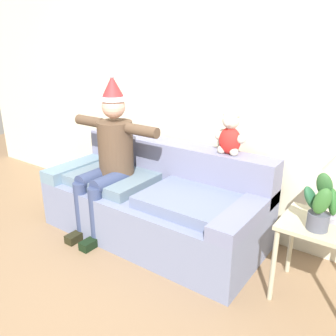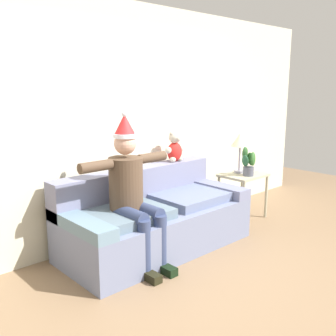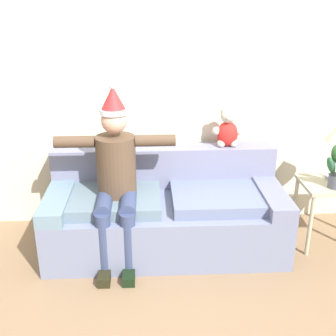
# 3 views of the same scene
# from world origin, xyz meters

# --- Properties ---
(ground_plane) EXTENTS (10.00, 10.00, 0.00)m
(ground_plane) POSITION_xyz_m (0.00, 0.00, 0.00)
(ground_plane) COLOR #82664A
(back_wall) EXTENTS (7.00, 0.10, 2.70)m
(back_wall) POSITION_xyz_m (0.00, 1.55, 1.35)
(back_wall) COLOR beige
(back_wall) RESTS_ON ground_plane
(couch) EXTENTS (2.12, 0.95, 0.86)m
(couch) POSITION_xyz_m (0.00, 1.00, 0.33)
(couch) COLOR slate
(couch) RESTS_ON ground_plane
(person_seated) EXTENTS (1.02, 0.77, 1.54)m
(person_seated) POSITION_xyz_m (-0.43, 0.83, 0.79)
(person_seated) COLOR #503B2B
(person_seated) RESTS_ON ground_plane
(teddy_bear) EXTENTS (0.29, 0.17, 0.38)m
(teddy_bear) POSITION_xyz_m (0.60, 1.30, 1.03)
(teddy_bear) COLOR red
(teddy_bear) RESTS_ON couch
(side_table) EXTENTS (0.58, 0.47, 0.62)m
(side_table) POSITION_xyz_m (1.53, 0.93, 0.52)
(side_table) COLOR #AAA588
(side_table) RESTS_ON ground_plane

